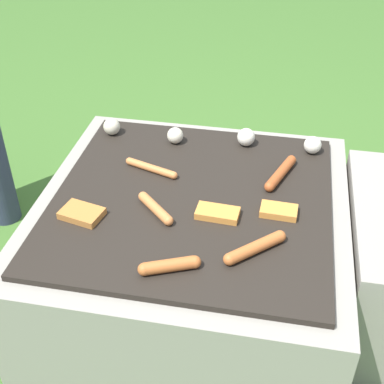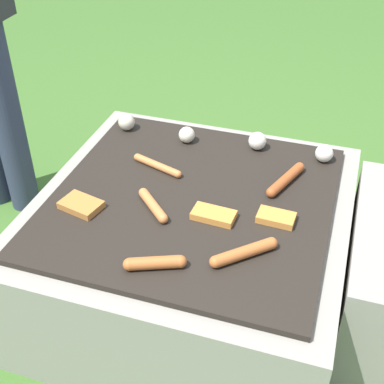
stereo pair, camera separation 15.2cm
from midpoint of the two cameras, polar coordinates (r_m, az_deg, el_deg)
The scene contains 11 objects.
ground_plane at distance 1.80m, azimuth 2.46°, elevation -10.89°, with size 14.00×14.00×0.00m, color #3D6628.
grill at distance 1.66m, azimuth 2.63°, elevation -6.26°, with size 0.89×0.89×0.40m.
sausage_front_center at distance 1.65m, azimuth -1.09°, elevation 2.76°, with size 0.18×0.07×0.02m.
sausage_mid_right at distance 1.62m, azimuth 12.65°, elevation 1.22°, with size 0.09×0.19×0.03m.
sausage_front_left at distance 1.48m, azimuth -1.26°, elevation -1.53°, with size 0.12×0.12×0.03m.
sausage_front_right at distance 1.30m, azimuth -0.63°, elevation -7.72°, with size 0.15×0.08×0.03m.
sausage_back_center at distance 1.35m, azimuth 8.82°, elevation -6.52°, with size 0.15×0.14×0.03m.
bread_slice_right at distance 1.47m, azimuth 11.89°, elevation -2.81°, with size 0.10×0.06×0.02m.
bread_slice_center at distance 1.46m, azimuth 5.31°, elevation -2.57°, with size 0.12×0.07×0.02m.
bread_slice_left at distance 1.50m, azimuth -8.95°, elevation -1.48°, with size 0.13×0.10×0.02m.
mushroom_row at distance 1.76m, azimuth 5.74°, elevation 5.74°, with size 0.73×0.09×0.06m.
Camera 2 is at (0.38, -1.16, 1.33)m, focal length 50.00 mm.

